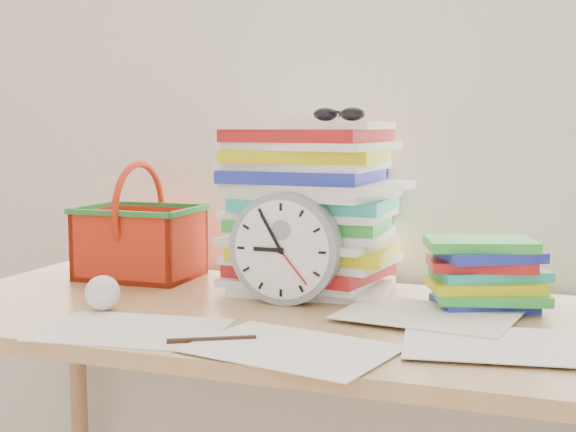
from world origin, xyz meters
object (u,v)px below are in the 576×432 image
at_px(desk, 262,346).
at_px(clock, 285,248).
at_px(paper_stack, 310,206).
at_px(basket, 140,221).
at_px(book_stack, 487,274).

relative_size(desk, clock, 6.11).
bearing_deg(paper_stack, basket, -178.42).
bearing_deg(basket, clock, -19.88).
bearing_deg(desk, basket, 152.44).
bearing_deg(book_stack, clock, -165.48).
height_order(paper_stack, book_stack, paper_stack).
bearing_deg(paper_stack, desk, -96.86).
distance_m(paper_stack, clock, 0.17).
height_order(desk, paper_stack, paper_stack).
height_order(clock, book_stack, clock).
distance_m(clock, book_stack, 0.41).
bearing_deg(book_stack, desk, -158.18).
relative_size(desk, basket, 5.15).
height_order(desk, basket, basket).
height_order(paper_stack, clock, paper_stack).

